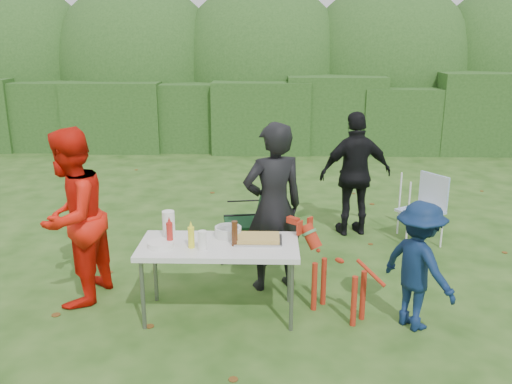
{
  "coord_description": "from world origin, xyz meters",
  "views": [
    {
      "loc": [
        0.2,
        -4.68,
        2.64
      ],
      "look_at": [
        0.06,
        0.93,
        1.0
      ],
      "focal_mm": 38.0,
      "sensor_mm": 36.0,
      "label": 1
    }
  ],
  "objects_px": {
    "camping_chair": "(247,217)",
    "mustard_bottle": "(191,237)",
    "folding_table": "(219,249)",
    "child": "(419,266)",
    "person_cook": "(273,207)",
    "dog": "(339,274)",
    "person_black_puffy": "(356,174)",
    "beer_bottle": "(235,234)",
    "paper_towel_roll": "(169,224)",
    "lawn_chair": "(421,208)",
    "ketchup_bottle": "(170,234)",
    "person_red_jacket": "(72,218)"
  },
  "relations": [
    {
      "from": "camping_chair",
      "to": "mustard_bottle",
      "type": "xyz_separation_m",
      "value": [
        -0.45,
        -1.58,
        0.34
      ]
    },
    {
      "from": "folding_table",
      "to": "child",
      "type": "distance_m",
      "value": 1.85
    },
    {
      "from": "person_cook",
      "to": "dog",
      "type": "xyz_separation_m",
      "value": [
        0.63,
        -0.6,
        -0.47
      ]
    },
    {
      "from": "person_black_puffy",
      "to": "mustard_bottle",
      "type": "bearing_deg",
      "value": 40.4
    },
    {
      "from": "child",
      "to": "beer_bottle",
      "type": "xyz_separation_m",
      "value": [
        -1.69,
        0.12,
        0.25
      ]
    },
    {
      "from": "dog",
      "to": "camping_chair",
      "type": "bearing_deg",
      "value": -16.59
    },
    {
      "from": "person_cook",
      "to": "paper_towel_roll",
      "type": "distance_m",
      "value": 1.11
    },
    {
      "from": "mustard_bottle",
      "to": "camping_chair",
      "type": "bearing_deg",
      "value": 74.17
    },
    {
      "from": "child",
      "to": "lawn_chair",
      "type": "xyz_separation_m",
      "value": [
        0.62,
        2.21,
        -0.17
      ]
    },
    {
      "from": "lawn_chair",
      "to": "child",
      "type": "bearing_deg",
      "value": 40.91
    },
    {
      "from": "dog",
      "to": "person_black_puffy",
      "type": "bearing_deg",
      "value": -61.59
    },
    {
      "from": "camping_chair",
      "to": "ketchup_bottle",
      "type": "bearing_deg",
      "value": 57.82
    },
    {
      "from": "person_black_puffy",
      "to": "child",
      "type": "relative_size",
      "value": 1.38
    },
    {
      "from": "ketchup_bottle",
      "to": "person_red_jacket",
      "type": "bearing_deg",
      "value": 163.17
    },
    {
      "from": "beer_bottle",
      "to": "person_cook",
      "type": "bearing_deg",
      "value": 61.55
    },
    {
      "from": "folding_table",
      "to": "person_red_jacket",
      "type": "height_order",
      "value": "person_red_jacket"
    },
    {
      "from": "camping_chair",
      "to": "ketchup_bottle",
      "type": "distance_m",
      "value": 1.69
    },
    {
      "from": "person_red_jacket",
      "to": "person_black_puffy",
      "type": "relative_size",
      "value": 1.07
    },
    {
      "from": "dog",
      "to": "paper_towel_roll",
      "type": "bearing_deg",
      "value": 35.37
    },
    {
      "from": "folding_table",
      "to": "child",
      "type": "bearing_deg",
      "value": -5.05
    },
    {
      "from": "person_red_jacket",
      "to": "person_cook",
      "type": "bearing_deg",
      "value": 110.84
    },
    {
      "from": "person_black_puffy",
      "to": "ketchup_bottle",
      "type": "height_order",
      "value": "person_black_puffy"
    },
    {
      "from": "child",
      "to": "lawn_chair",
      "type": "height_order",
      "value": "child"
    },
    {
      "from": "person_cook",
      "to": "child",
      "type": "distance_m",
      "value": 1.57
    },
    {
      "from": "dog",
      "to": "person_red_jacket",
      "type": "bearing_deg",
      "value": 35.15
    },
    {
      "from": "mustard_bottle",
      "to": "paper_towel_roll",
      "type": "relative_size",
      "value": 0.77
    },
    {
      "from": "person_cook",
      "to": "camping_chair",
      "type": "distance_m",
      "value": 0.99
    },
    {
      "from": "paper_towel_roll",
      "to": "mustard_bottle",
      "type": "bearing_deg",
      "value": -46.99
    },
    {
      "from": "person_red_jacket",
      "to": "camping_chair",
      "type": "relative_size",
      "value": 1.8
    },
    {
      "from": "person_black_puffy",
      "to": "child",
      "type": "xyz_separation_m",
      "value": [
        0.21,
        -2.46,
        -0.23
      ]
    },
    {
      "from": "mustard_bottle",
      "to": "beer_bottle",
      "type": "height_order",
      "value": "beer_bottle"
    },
    {
      "from": "person_cook",
      "to": "dog",
      "type": "height_order",
      "value": "person_cook"
    },
    {
      "from": "folding_table",
      "to": "dog",
      "type": "distance_m",
      "value": 1.17
    },
    {
      "from": "folding_table",
      "to": "beer_bottle",
      "type": "bearing_deg",
      "value": -14.03
    },
    {
      "from": "person_red_jacket",
      "to": "child",
      "type": "distance_m",
      "value": 3.36
    },
    {
      "from": "person_black_puffy",
      "to": "paper_towel_roll",
      "type": "distance_m",
      "value": 3.01
    },
    {
      "from": "dog",
      "to": "child",
      "type": "bearing_deg",
      "value": -155.48
    },
    {
      "from": "person_cook",
      "to": "person_red_jacket",
      "type": "xyz_separation_m",
      "value": [
        -1.99,
        -0.36,
        -0.01
      ]
    },
    {
      "from": "person_black_puffy",
      "to": "paper_towel_roll",
      "type": "height_order",
      "value": "person_black_puffy"
    },
    {
      "from": "dog",
      "to": "lawn_chair",
      "type": "xyz_separation_m",
      "value": [
        1.31,
        2.02,
        0.01
      ]
    },
    {
      "from": "mustard_bottle",
      "to": "beer_bottle",
      "type": "bearing_deg",
      "value": 8.46
    },
    {
      "from": "folding_table",
      "to": "person_black_puffy",
      "type": "height_order",
      "value": "person_black_puffy"
    },
    {
      "from": "beer_bottle",
      "to": "person_black_puffy",
      "type": "bearing_deg",
      "value": 57.79
    },
    {
      "from": "person_cook",
      "to": "beer_bottle",
      "type": "distance_m",
      "value": 0.76
    },
    {
      "from": "child",
      "to": "paper_towel_roll",
      "type": "bearing_deg",
      "value": 47.47
    },
    {
      "from": "beer_bottle",
      "to": "person_red_jacket",
      "type": "bearing_deg",
      "value": 169.15
    },
    {
      "from": "person_cook",
      "to": "dog",
      "type": "distance_m",
      "value": 0.99
    },
    {
      "from": "camping_chair",
      "to": "lawn_chair",
      "type": "bearing_deg",
      "value": -174.64
    },
    {
      "from": "person_black_puffy",
      "to": "lawn_chair",
      "type": "height_order",
      "value": "person_black_puffy"
    },
    {
      "from": "person_red_jacket",
      "to": "paper_towel_roll",
      "type": "bearing_deg",
      "value": 95.12
    }
  ]
}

